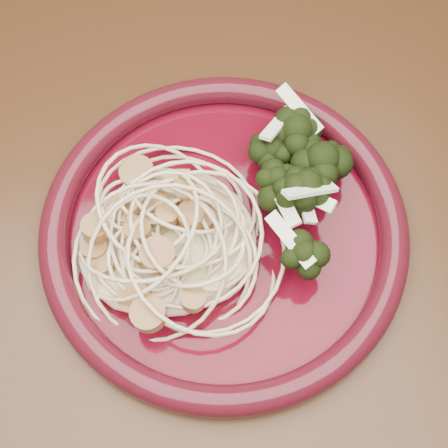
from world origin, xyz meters
The scene contains 6 objects.
dining_table centered at (0.00, 0.00, 0.65)m, with size 1.20×0.80×0.75m.
dinner_plate centered at (-0.06, -0.01, 0.76)m, with size 0.31×0.31×0.03m.
spaghetti_pile centered at (-0.11, -0.01, 0.77)m, with size 0.15×0.13×0.03m, color beige.
scallop_cluster centered at (-0.11, -0.01, 0.81)m, with size 0.14×0.14×0.05m, color #AA7B42, non-canonical shape.
broccoli_pile centered at (0.00, -0.01, 0.78)m, with size 0.09×0.15×0.05m, color black.
onion_garnish centered at (0.00, -0.01, 0.82)m, with size 0.07×0.10×0.06m, color white, non-canonical shape.
Camera 1 is at (-0.11, -0.22, 1.22)m, focal length 50.00 mm.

